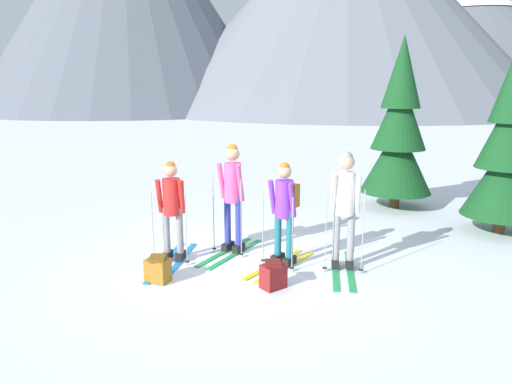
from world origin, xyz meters
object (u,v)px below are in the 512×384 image
(skier_in_white, at_px, (345,203))
(pine_tree_mid, at_px, (508,149))
(skier_in_purple, at_px, (285,208))
(skier_in_pink, at_px, (232,193))
(pine_tree_near, at_px, (399,131))
(skier_in_red, at_px, (172,206))
(backpack_on_snow_front, at_px, (273,275))
(backpack_on_snow_beside, at_px, (158,269))

(skier_in_white, distance_m, pine_tree_mid, 3.84)
(skier_in_purple, bearing_deg, skier_in_pink, 143.72)
(pine_tree_near, bearing_deg, skier_in_red, -145.20)
(backpack_on_snow_front, height_order, backpack_on_snow_beside, same)
(skier_in_white, height_order, backpack_on_snow_front, skier_in_white)
(skier_in_red, bearing_deg, skier_in_purple, -7.80)
(skier_in_white, xyz_separation_m, backpack_on_snow_front, (-1.13, -0.70, -0.85))
(backpack_on_snow_front, bearing_deg, skier_in_pink, 111.10)
(pine_tree_near, distance_m, pine_tree_mid, 2.44)
(skier_in_white, bearing_deg, pine_tree_near, 61.25)
(skier_in_pink, xyz_separation_m, backpack_on_snow_beside, (-1.06, -1.22, -0.85))
(skier_in_pink, xyz_separation_m, pine_tree_near, (3.73, 2.89, 0.74))
(backpack_on_snow_beside, bearing_deg, skier_in_red, 82.24)
(skier_in_purple, height_order, backpack_on_snow_beside, skier_in_purple)
(skier_in_pink, xyz_separation_m, pine_tree_mid, (5.11, 0.88, 0.60))
(skier_in_purple, height_order, pine_tree_mid, pine_tree_mid)
(skier_in_purple, bearing_deg, backpack_on_snow_beside, -161.67)
(skier_in_pink, distance_m, pine_tree_mid, 5.22)
(pine_tree_near, bearing_deg, skier_in_white, -118.75)
(skier_in_pink, relative_size, backpack_on_snow_beside, 4.73)
(pine_tree_mid, bearing_deg, pine_tree_near, 124.55)
(skier_in_purple, bearing_deg, pine_tree_mid, 19.01)
(backpack_on_snow_front, xyz_separation_m, backpack_on_snow_beside, (-1.64, 0.28, 0.00))
(pine_tree_near, xyz_separation_m, backpack_on_snow_beside, (-4.79, -4.11, -1.58))
(skier_in_red, distance_m, pine_tree_mid, 6.22)
(skier_in_red, bearing_deg, pine_tree_near, 34.80)
(skier_in_white, height_order, pine_tree_near, pine_tree_near)
(skier_in_white, height_order, backpack_on_snow_beside, skier_in_white)
(skier_in_purple, bearing_deg, backpack_on_snow_front, -104.72)
(backpack_on_snow_front, bearing_deg, pine_tree_near, 54.32)
(skier_in_pink, xyz_separation_m, skier_in_white, (1.70, -0.80, 0.01))
(skier_in_red, relative_size, backpack_on_snow_front, 4.57)
(backpack_on_snow_front, relative_size, backpack_on_snow_beside, 1.03)
(skier_in_red, relative_size, skier_in_pink, 0.99)
(pine_tree_near, relative_size, backpack_on_snow_beside, 9.92)
(skier_in_red, xyz_separation_m, backpack_on_snow_beside, (-0.12, -0.86, -0.71))
(skier_in_pink, bearing_deg, skier_in_purple, -36.28)
(backpack_on_snow_beside, bearing_deg, pine_tree_near, 40.63)
(pine_tree_mid, relative_size, backpack_on_snow_beside, 9.14)
(skier_in_purple, distance_m, pine_tree_mid, 4.60)
(skier_in_red, distance_m, backpack_on_snow_beside, 1.13)
(skier_in_red, distance_m, skier_in_purple, 1.78)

